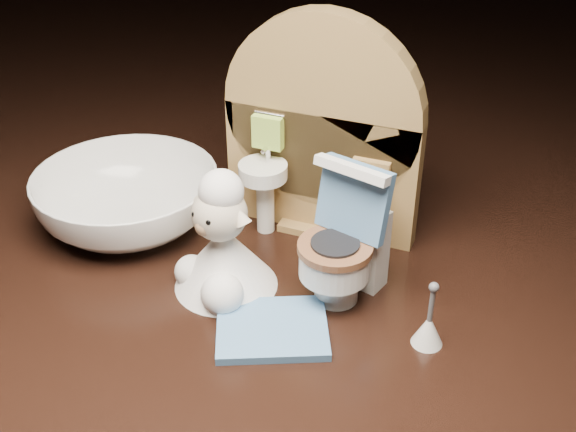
# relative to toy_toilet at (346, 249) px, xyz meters

# --- Properties ---
(backdrop_panel) EXTENTS (0.13, 0.05, 0.15)m
(backdrop_panel) POSITION_rel_toy_toilet_xyz_m (-0.04, 0.06, 0.03)
(backdrop_panel) COLOR #A07943
(backdrop_panel) RESTS_ON ground
(toy_toilet) EXTENTS (0.05, 0.06, 0.09)m
(toy_toilet) POSITION_rel_toy_toilet_xyz_m (0.00, 0.00, 0.00)
(toy_toilet) COLOR white
(toy_toilet) RESTS_ON ground
(bath_mat) EXTENTS (0.08, 0.07, 0.00)m
(bath_mat) POSITION_rel_toy_toilet_xyz_m (-0.03, -0.05, -0.03)
(bath_mat) COLOR #5181B3
(bath_mat) RESTS_ON ground
(toilet_brush) EXTENTS (0.02, 0.02, 0.04)m
(toilet_brush) POSITION_rel_toy_toilet_xyz_m (0.06, -0.03, -0.02)
(toilet_brush) COLOR white
(toilet_brush) RESTS_ON ground
(plush_lamb) EXTENTS (0.06, 0.07, 0.08)m
(plush_lamb) POSITION_rel_toy_toilet_xyz_m (-0.07, -0.02, -0.00)
(plush_lamb) COLOR white
(plush_lamb) RESTS_ON ground
(ceramic_bowl) EXTENTS (0.15, 0.15, 0.04)m
(ceramic_bowl) POSITION_rel_toy_toilet_xyz_m (-0.16, 0.02, -0.01)
(ceramic_bowl) COLOR white
(ceramic_bowl) RESTS_ON ground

